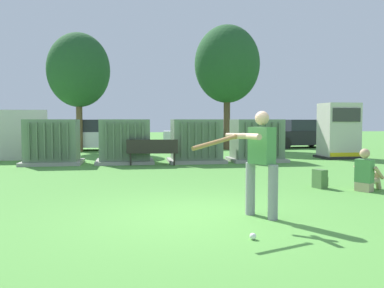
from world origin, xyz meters
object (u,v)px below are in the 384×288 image
Objects in this scene: transformer_mid_east at (196,141)px; sports_ball at (253,236)px; park_bench at (152,150)px; backpack at (320,179)px; transformer_mid_west at (125,142)px; batter at (259,158)px; parked_car_left_of_center at (100,136)px; transformer_east at (256,141)px; transformer_west at (52,142)px; parked_car_right_of_center at (201,135)px; generator_enclosure at (339,131)px; seated_spectator at (366,174)px; parked_car_rightmost at (300,135)px.

transformer_mid_east is 10.20m from sports_ball.
park_bench is 6.59m from backpack.
batter is at bearing -76.01° from transformer_mid_west.
park_bench is 8.22m from batter.
transformer_east is at bearing -47.39° from parked_car_left_of_center.
transformer_east is 6.43m from backpack.
backpack is at bearing -94.18° from transformer_east.
transformer_west is at bearing 137.95° from backpack.
transformer_mid_west is 0.48× the size of parked_car_right_of_center.
park_bench is (-4.08, -0.89, -0.25)m from transformer_east.
parked_car_right_of_center is (5.60, 0.61, 0.00)m from parked_car_left_of_center.
generator_enclosure is 8.33m from parked_car_right_of_center.
transformer_west is 2.18× the size of seated_spectator.
generator_enclosure is at bearing 4.08° from transformer_mid_west.
transformer_mid_west is 0.49× the size of parked_car_left_of_center.
generator_enclosure reaches higher than sports_ball.
parked_car_left_of_center is at bearing 106.65° from park_bench.
transformer_west is 0.49× the size of parked_car_left_of_center.
transformer_west is at bearing 139.05° from seated_spectator.
transformer_mid_west is 8.83m from seated_spectator.
batter reaches higher than backpack.
transformer_west is at bearing 178.49° from transformer_mid_east.
park_bench is 9.10m from parked_car_right_of_center.
transformer_mid_west reaches higher than sports_ball.
parked_car_right_of_center is at bearing 6.19° from parked_car_left_of_center.
batter reaches higher than transformer_mid_east.
sports_ball is 0.20× the size of backpack.
seated_spectator is at bearing 33.45° from batter.
transformer_east is 1.14× the size of park_bench.
transformer_east is at bearing 1.41° from transformer_mid_east.
seated_spectator is at bearing -63.81° from parked_car_left_of_center.
seated_spectator is at bearing -51.89° from transformer_mid_west.
generator_enclosure reaches higher than parked_car_right_of_center.
parked_car_right_of_center is (-1.23, 14.50, 0.38)m from seated_spectator.
parked_car_right_of_center reaches higher than park_bench.
batter is at bearing -81.00° from park_bench.
transformer_mid_east and parked_car_left_of_center have the same top height.
seated_spectator is 0.22× the size of parked_car_right_of_center.
parked_car_left_of_center is 0.99× the size of parked_car_rightmost.
transformer_east is at bearing -83.68° from parked_car_right_of_center.
transformer_mid_east is at bearing -134.74° from parked_car_rightmost.
backpack is at bearing -73.12° from transformer_mid_east.
transformer_mid_west is 1.14× the size of park_bench.
sports_ball is at bearing -84.98° from park_bench.
transformer_west reaches higher than backpack.
parked_car_right_of_center is (4.21, 7.56, -0.04)m from transformer_mid_west.
transformer_mid_west is 4.77× the size of backpack.
park_bench is at bearing 123.31° from backpack.
transformer_mid_east is at bearing -101.40° from parked_car_right_of_center.
transformer_mid_east is at bearing 87.38° from batter.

